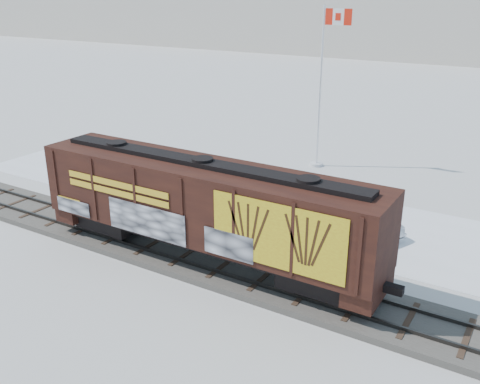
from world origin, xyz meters
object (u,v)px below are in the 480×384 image
Objects in this scene: car_silver at (245,198)px; car_white at (365,219)px; car_dark at (321,204)px; hopper_railcar at (204,205)px; flagpole at (321,111)px.

car_white reaches higher than car_silver.
hopper_railcar is at bearing -173.58° from car_dark.
car_dark is (3.89, 1.55, -0.06)m from car_silver.
car_dark is (2.16, 7.93, -2.26)m from hopper_railcar.
car_silver is 0.93× the size of car_dark.
flagpole is at bearing -16.29° from car_silver.
car_white is 0.98× the size of car_dark.
car_silver is at bearing 105.20° from hopper_railcar.
hopper_railcar is 16.00m from flagpole.
flagpole is at bearing 95.42° from hopper_railcar.
car_white is at bearing -99.24° from car_silver.
car_dark is at bearing 95.14° from car_white.
hopper_railcar is at bearing 168.30° from car_white.
hopper_railcar reaches higher than car_white.
flagpole reaches higher than car_silver.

